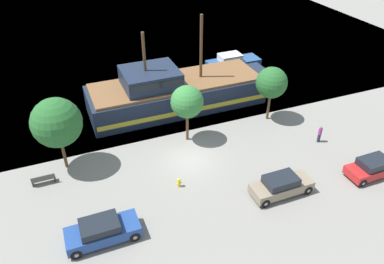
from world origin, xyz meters
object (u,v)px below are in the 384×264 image
Objects in this scene: moored_boat_dockside at (233,62)px; pirate_ship at (175,92)px; parked_car_curb_front at (281,185)px; bench_promenade_east at (43,179)px; pedestrian_walking_near at (320,134)px; fire_hydrant at (179,182)px; parked_car_curb_mid at (374,167)px; parked_car_curb_rear at (102,231)px.

pirate_ship is at bearing -146.79° from moored_boat_dockside.
pirate_ship is 11.66m from moored_boat_dockside.
parked_car_curb_front is at bearing -108.23° from moored_boat_dockside.
bench_promenade_east is 1.07× the size of pedestrian_walking_near.
bench_promenade_east is at bearing 171.95° from pedestrian_walking_near.
pirate_ship is 4.07× the size of parked_car_curb_front.
moored_boat_dockside is at bearing 33.21° from pirate_ship.
fire_hydrant is 0.48× the size of pedestrian_walking_near.
pirate_ship is at bearing 131.91° from pedestrian_walking_near.
fire_hydrant is at bearing -108.57° from pirate_ship.
parked_car_curb_front is 1.03× the size of parked_car_curb_mid.
moored_boat_dockside is 28.55m from parked_car_curb_rear.
moored_boat_dockside reaches higher than parked_car_curb_front.
moored_boat_dockside is at bearing 89.12° from pedestrian_walking_near.
moored_boat_dockside reaches higher than parked_car_curb_rear.
fire_hydrant is at bearing 24.80° from parked_car_curb_rear.
parked_car_curb_mid is 25.08m from bench_promenade_east.
parked_car_curb_mid is at bearing -4.08° from parked_car_curb_rear.
moored_boat_dockside is 22.11m from parked_car_curb_mid.
parked_car_curb_rear is at bearing 177.23° from parked_car_curb_front.
parked_car_curb_front reaches higher than fire_hydrant.
fire_hydrant is at bearing 152.08° from parked_car_curb_front.
pirate_ship is 2.84× the size of moored_boat_dockside.
fire_hydrant is (-3.83, -11.41, -1.24)m from pirate_ship.
parked_car_curb_rear is (-10.02, -14.27, -0.88)m from pirate_ship.
parked_car_curb_rear is (-19.74, -20.63, 0.11)m from moored_boat_dockside.
fire_hydrant is (-14.33, 4.32, -0.33)m from parked_car_curb_mid.
parked_car_curb_rear reaches higher than fire_hydrant.
pedestrian_walking_near is (-0.26, -16.90, 0.13)m from moored_boat_dockside.
parked_car_curb_rear is at bearing -125.07° from pirate_ship.
parked_car_curb_front is 8.02m from pedestrian_walking_near.
parked_car_curb_mid is (0.78, -22.09, 0.08)m from moored_boat_dockside.
pedestrian_walking_near is at bearing 3.76° from fire_hydrant.
fire_hydrant is (6.18, 2.86, -0.36)m from parked_car_curb_rear.
parked_car_curb_rear is at bearing 175.92° from parked_car_curb_mid.
fire_hydrant is at bearing 163.23° from parked_car_curb_mid.
bench_promenade_east is at bearing -150.79° from pirate_ship.
parked_car_curb_front is 17.56m from bench_promenade_east.
parked_car_curb_front is 2.88× the size of pedestrian_walking_near.
parked_car_curb_front is (2.72, -14.89, -0.88)m from pirate_ship.
bench_promenade_east is (-22.86, -13.71, -0.22)m from moored_boat_dockside.
pedestrian_walking_near reaches higher than parked_car_curb_front.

